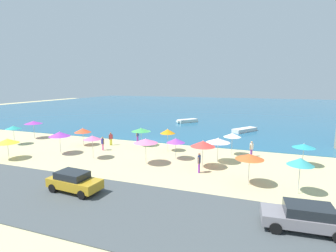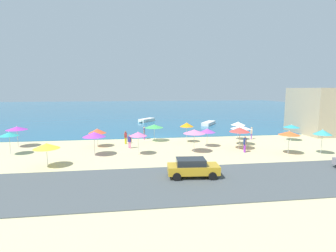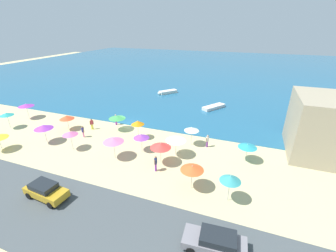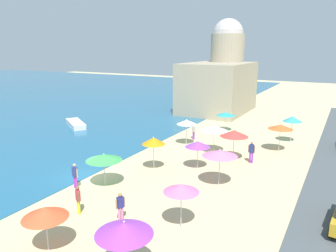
{
  "view_description": "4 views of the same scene",
  "coord_description": "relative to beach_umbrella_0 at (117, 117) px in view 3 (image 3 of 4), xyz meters",
  "views": [
    {
      "loc": [
        14.03,
        -31.72,
        8.0
      ],
      "look_at": [
        1.86,
        1.58,
        2.1
      ],
      "focal_mm": 28.0,
      "sensor_mm": 36.0,
      "label": 1
    },
    {
      "loc": [
        -3.43,
        -36.49,
        7.04
      ],
      "look_at": [
        1.7,
        0.16,
        1.71
      ],
      "focal_mm": 28.0,
      "sensor_mm": 36.0,
      "label": 2
    },
    {
      "loc": [
        17.18,
        -28.05,
        14.47
      ],
      "look_at": [
        7.63,
        -2.39,
        2.04
      ],
      "focal_mm": 24.0,
      "sensor_mm": 36.0,
      "label": 3
    },
    {
      "loc": [
        -16.71,
        -15.96,
        9.26
      ],
      "look_at": [
        11.85,
        -0.19,
        1.41
      ],
      "focal_mm": 35.0,
      "sensor_mm": 36.0,
      "label": 4
    }
  ],
  "objects": [
    {
      "name": "ground_plane",
      "position": [
        0.48,
        2.06,
        -2.05
      ],
      "size": [
        160.0,
        160.0,
        0.0
      ],
      "primitive_type": "plane",
      "color": "#CABD88"
    },
    {
      "name": "beach_umbrella_15",
      "position": [
        10.43,
        -3.87,
        0.22
      ],
      "size": [
        2.42,
        2.42,
        2.57
      ],
      "color": "#B2B2B7",
      "rests_on": "ground_plane"
    },
    {
      "name": "beach_umbrella_5",
      "position": [
        4.14,
        -1.4,
        0.3
      ],
      "size": [
        1.77,
        1.77,
        2.69
      ],
      "color": "#B2B2B7",
      "rests_on": "ground_plane"
    },
    {
      "name": "skiff_nearshore",
      "position": [
        11.86,
        14.29,
        -1.71
      ],
      "size": [
        3.89,
        4.94,
        0.58
      ],
      "color": "silver",
      "rests_on": "sea"
    },
    {
      "name": "beach_umbrella_8",
      "position": [
        -2.3,
        -6.98,
        0.19
      ],
      "size": [
        1.88,
        1.88,
        2.53
      ],
      "color": "#B2B2B7",
      "rests_on": "ground_plane"
    },
    {
      "name": "beach_umbrella_12",
      "position": [
        -6.87,
        -6.73,
        0.22
      ],
      "size": [
        2.37,
        2.37,
        2.61
      ],
      "color": "#B2B2B7",
      "rests_on": "ground_plane"
    },
    {
      "name": "bather_3",
      "position": [
        -3.25,
        -3.77,
        -1.13
      ],
      "size": [
        0.53,
        0.35,
        1.65
      ],
      "color": "pink",
      "rests_on": "ground_plane"
    },
    {
      "name": "beach_umbrella_9",
      "position": [
        -16.6,
        -1.25,
        0.26
      ],
      "size": [
        2.43,
        2.43,
        2.58
      ],
      "color": "#B2B2B7",
      "rests_on": "ground_plane"
    },
    {
      "name": "beach_umbrella_11",
      "position": [
        18.38,
        -2.18,
        -0.05
      ],
      "size": [
        2.11,
        2.11,
        2.25
      ],
      "color": "#B2B2B7",
      "rests_on": "ground_plane"
    },
    {
      "name": "beach_umbrella_10",
      "position": [
        6.07,
        -4.2,
        -0.06
      ],
      "size": [
        1.95,
        1.95,
        2.3
      ],
      "color": "#B2B2B7",
      "rests_on": "ground_plane"
    },
    {
      "name": "bather_0",
      "position": [
        13.55,
        -0.49,
        -1.09
      ],
      "size": [
        0.38,
        0.49,
        1.71
      ],
      "color": "purple",
      "rests_on": "ground_plane"
    },
    {
      "name": "coastal_road",
      "position": [
        0.48,
        -15.94,
        -2.02
      ],
      "size": [
        80.0,
        8.0,
        0.06
      ],
      "primitive_type": "cube",
      "color": "#464D50",
      "rests_on": "ground_plane"
    },
    {
      "name": "skiff_offshore",
      "position": [
        0.2,
        20.83,
        -1.68
      ],
      "size": [
        3.8,
        4.24,
        0.64
      ],
      "color": "silver",
      "rests_on": "sea"
    },
    {
      "name": "sea",
      "position": [
        0.48,
        57.06,
        -2.03
      ],
      "size": [
        150.0,
        110.0,
        0.05
      ],
      "primitive_type": "cube",
      "color": "#225E82",
      "rests_on": "ground_plane"
    },
    {
      "name": "parked_car_2",
      "position": [
        16.96,
        -14.75,
        -1.22
      ],
      "size": [
        4.46,
        2.13,
        1.46
      ],
      "color": "gray",
      "rests_on": "coastal_road"
    },
    {
      "name": "beach_umbrella_13",
      "position": [
        13.72,
        -8.95,
        0.25
      ],
      "size": [
        2.21,
        2.21,
        2.58
      ],
      "color": "#B2B2B7",
      "rests_on": "ground_plane"
    },
    {
      "name": "beach_umbrella_3",
      "position": [
        17.23,
        -9.43,
        0.36
      ],
      "size": [
        1.86,
        1.86,
        2.75
      ],
      "color": "#B2B2B7",
      "rests_on": "ground_plane"
    },
    {
      "name": "beach_umbrella_7",
      "position": [
        -15.8,
        -5.18,
        0.21
      ],
      "size": [
        1.94,
        1.94,
        2.53
      ],
      "color": "#B2B2B7",
      "rests_on": "ground_plane"
    },
    {
      "name": "bather_2",
      "position": [
        -3.76,
        -1.18,
        -1.11
      ],
      "size": [
        0.38,
        0.49,
        1.68
      ],
      "color": "yellow",
      "rests_on": "ground_plane"
    },
    {
      "name": "beach_umbrella_4",
      "position": [
        -7.08,
        -2.44,
        -0.1
      ],
      "size": [
        2.11,
        2.11,
        2.29
      ],
      "color": "#B2B2B7",
      "rests_on": "ground_plane"
    },
    {
      "name": "beach_umbrella_14",
      "position": [
        11.46,
        -0.66,
        0.23
      ],
      "size": [
        1.91,
        1.91,
        2.57
      ],
      "color": "#B2B2B7",
      "rests_on": "ground_plane"
    },
    {
      "name": "parked_car_1",
      "position": [
        1.75,
        -14.86,
        -1.21
      ],
      "size": [
        4.16,
        2.07,
        1.5
      ],
      "color": "#BC8F20",
      "rests_on": "coastal_road"
    },
    {
      "name": "beach_umbrella_6",
      "position": [
        3.82,
        -6.82,
        0.29
      ],
      "size": [
        2.4,
        2.4,
        2.62
      ],
      "color": "#B2B2B7",
      "rests_on": "ground_plane"
    },
    {
      "name": "bather_4",
      "position": [
        9.39,
        -7.55,
        -1.02
      ],
      "size": [
        0.24,
        0.57,
        1.83
      ],
      "color": "purple",
      "rests_on": "ground_plane"
    },
    {
      "name": "bather_1",
      "position": [
        -1.27,
        1.49,
        -1.07
      ],
      "size": [
        0.27,
        0.57,
        1.75
      ],
      "color": "purple",
      "rests_on": "ground_plane"
    },
    {
      "name": "beach_umbrella_0",
      "position": [
        0.0,
        0.0,
        0.0
      ],
      "size": [
        2.45,
        2.45,
        2.34
      ],
      "color": "#B2B2B7",
      "rests_on": "ground_plane"
    },
    {
      "name": "beach_umbrella_2",
      "position": [
        9.37,
        -6.04,
        0.28
      ],
      "size": [
        2.33,
        2.33,
        2.67
      ],
      "color": "#B2B2B7",
      "rests_on": "ground_plane"
    }
  ]
}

